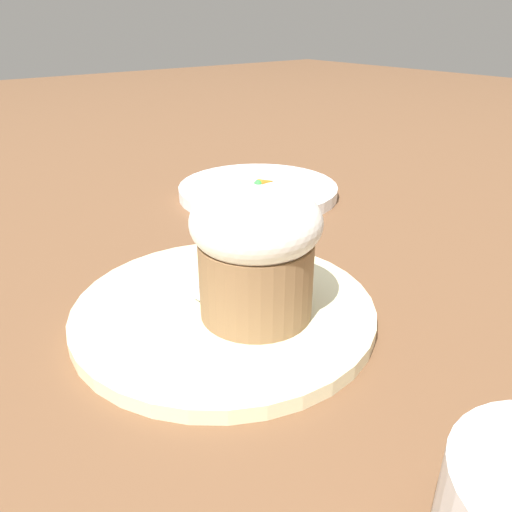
% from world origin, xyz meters
% --- Properties ---
extents(ground_plane, '(4.00, 4.00, 0.00)m').
position_xyz_m(ground_plane, '(0.00, 0.00, 0.00)').
color(ground_plane, brown).
extents(dessert_plate, '(0.26, 0.26, 0.01)m').
position_xyz_m(dessert_plate, '(0.00, 0.00, 0.01)').
color(dessert_plate, beige).
rests_on(dessert_plate, ground_plane).
extents(carrot_cake, '(0.10, 0.10, 0.12)m').
position_xyz_m(carrot_cake, '(0.01, -0.03, 0.07)').
color(carrot_cake, olive).
rests_on(carrot_cake, dessert_plate).
extents(spoon, '(0.09, 0.11, 0.01)m').
position_xyz_m(spoon, '(-0.01, 0.03, 0.02)').
color(spoon, '#B7B7BC').
rests_on(spoon, dessert_plate).
extents(side_plate, '(0.23, 0.23, 0.02)m').
position_xyz_m(side_plate, '(0.22, 0.24, 0.01)').
color(side_plate, white).
rests_on(side_plate, ground_plane).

